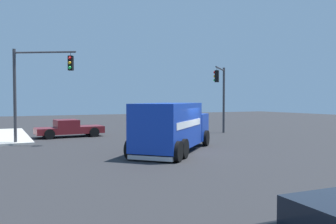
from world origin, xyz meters
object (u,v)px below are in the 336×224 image
at_px(delivery_truck, 173,126).
at_px(pickup_maroon, 69,128).
at_px(traffic_light_primary, 221,90).
at_px(traffic_light_secondary, 34,81).

relative_size(delivery_truck, pickup_maroon, 1.37).
xyz_separation_m(delivery_truck, pickup_maroon, (10.64, 3.79, -0.72)).
bearing_deg(pickup_maroon, traffic_light_primary, -105.87).
bearing_deg(pickup_maroon, delivery_truck, -160.38).
distance_m(traffic_light_secondary, pickup_maroon, 5.89).
xyz_separation_m(traffic_light_primary, traffic_light_secondary, (-0.26, 15.17, 0.39)).
relative_size(traffic_light_secondary, pickup_maroon, 1.17).
height_order(delivery_truck, traffic_light_primary, traffic_light_primary).
distance_m(traffic_light_primary, pickup_maroon, 13.09).
bearing_deg(delivery_truck, traffic_light_primary, -49.73).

